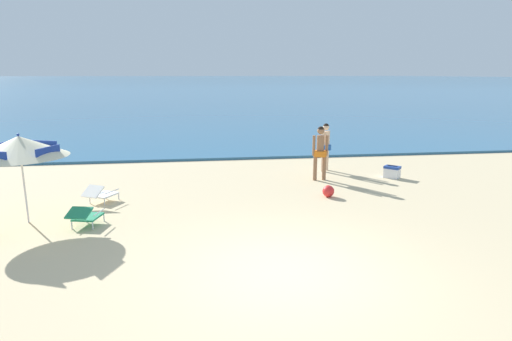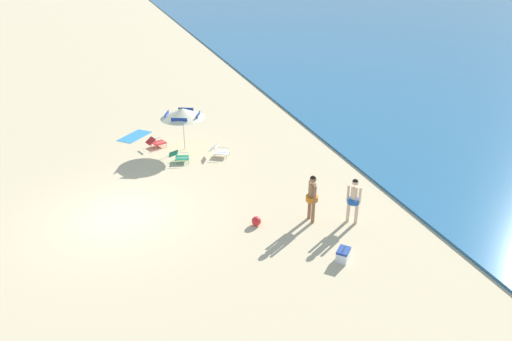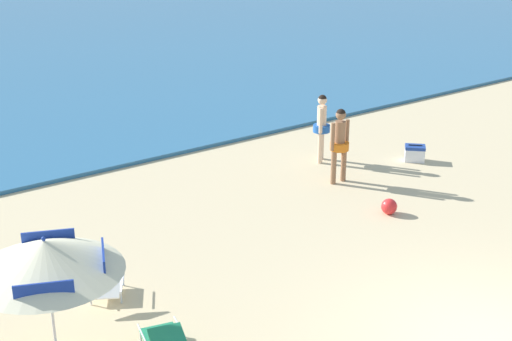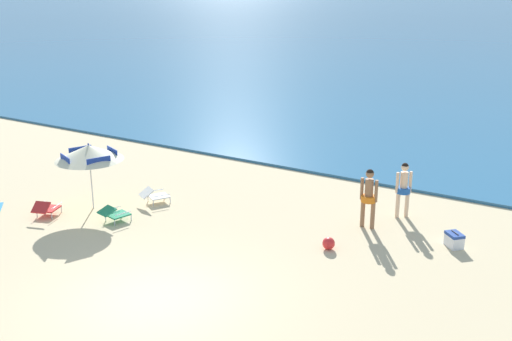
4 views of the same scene
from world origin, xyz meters
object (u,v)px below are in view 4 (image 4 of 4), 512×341
object	(u,v)px
cooler_box	(454,240)
beach_ball	(329,243)
beach_umbrella_striped_main	(89,153)
person_standing_near_shore	(404,186)
lounge_chair_facing_sea	(46,208)
person_standing_beside	(369,194)
lounge_chair_under_umbrella	(154,195)
lounge_chair_beside_umbrella	(114,213)

from	to	relation	value
cooler_box	beach_ball	size ratio (longest dim) A/B	1.78
beach_umbrella_striped_main	person_standing_near_shore	bearing A→B (deg)	27.05
lounge_chair_facing_sea	beach_ball	distance (m)	8.61
beach_umbrella_striped_main	cooler_box	bearing A→B (deg)	15.98
person_standing_beside	beach_umbrella_striped_main	bearing A→B (deg)	-159.10
lounge_chair_under_umbrella	person_standing_beside	bearing A→B (deg)	14.35
lounge_chair_beside_umbrella	lounge_chair_facing_sea	distance (m)	2.20
beach_umbrella_striped_main	lounge_chair_facing_sea	world-z (taller)	beach_umbrella_striped_main
person_standing_near_shore	beach_ball	bearing A→B (deg)	-105.12
cooler_box	lounge_chair_facing_sea	bearing A→B (deg)	-158.99
cooler_box	lounge_chair_under_umbrella	bearing A→B (deg)	-169.75
person_standing_beside	beach_ball	world-z (taller)	person_standing_beside
beach_umbrella_striped_main	person_standing_near_shore	size ratio (longest dim) A/B	1.34
lounge_chair_facing_sea	cooler_box	bearing A→B (deg)	21.01
beach_ball	beach_umbrella_striped_main	bearing A→B (deg)	-171.94
lounge_chair_beside_umbrella	lounge_chair_facing_sea	xyz separation A→B (m)	(-2.07, -0.75, -0.01)
beach_umbrella_striped_main	lounge_chair_facing_sea	distance (m)	2.10
lounge_chair_facing_sea	cooler_box	distance (m)	11.87
person_standing_beside	cooler_box	bearing A→B (deg)	-0.94
beach_umbrella_striped_main	beach_ball	xyz separation A→B (m)	(7.62, 1.08, -1.64)
lounge_chair_facing_sea	person_standing_near_shore	world-z (taller)	person_standing_near_shore
lounge_chair_beside_umbrella	beach_ball	size ratio (longest dim) A/B	2.88
lounge_chair_facing_sea	cooler_box	world-z (taller)	lounge_chair_facing_sea
lounge_chair_facing_sea	person_standing_near_shore	distance (m)	10.77
lounge_chair_beside_umbrella	person_standing_near_shore	world-z (taller)	person_standing_near_shore
beach_ball	cooler_box	bearing A→B (deg)	34.20
lounge_chair_facing_sea	person_standing_beside	bearing A→B (deg)	26.60
lounge_chair_under_umbrella	person_standing_near_shore	size ratio (longest dim) A/B	0.61
beach_umbrella_striped_main	lounge_chair_facing_sea	size ratio (longest dim) A/B	2.25
beach_umbrella_striped_main	lounge_chair_under_umbrella	bearing A→B (deg)	44.75
cooler_box	beach_umbrella_striped_main	bearing A→B (deg)	-164.02
beach_umbrella_striped_main	lounge_chair_under_umbrella	world-z (taller)	beach_umbrella_striped_main
person_standing_near_shore	beach_ball	size ratio (longest dim) A/B	5.09
beach_umbrella_striped_main	person_standing_beside	distance (m)	8.52
beach_umbrella_striped_main	person_standing_beside	xyz separation A→B (m)	(7.92, 3.03, -0.78)
cooler_box	lounge_chair_beside_umbrella	bearing A→B (deg)	-158.76
lounge_chair_beside_umbrella	cooler_box	size ratio (longest dim) A/B	1.62
beach_umbrella_striped_main	beach_ball	world-z (taller)	beach_umbrella_striped_main
lounge_chair_facing_sea	beach_ball	size ratio (longest dim) A/B	3.03
person_standing_near_shore	cooler_box	distance (m)	2.48
lounge_chair_under_umbrella	cooler_box	size ratio (longest dim) A/B	1.73
lounge_chair_under_umbrella	lounge_chair_beside_umbrella	world-z (taller)	lounge_chair_under_umbrella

